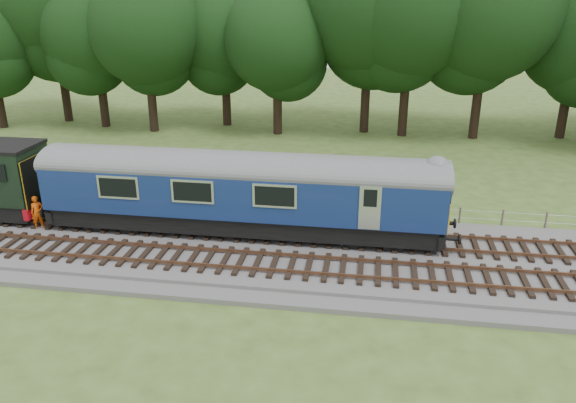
# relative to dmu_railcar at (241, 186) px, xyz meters

# --- Properties ---
(ground) EXTENTS (120.00, 120.00, 0.00)m
(ground) POSITION_rel_dmu_railcar_xyz_m (4.16, -1.40, -2.61)
(ground) COLOR #3E5920
(ground) RESTS_ON ground
(ballast) EXTENTS (70.00, 7.00, 0.35)m
(ballast) POSITION_rel_dmu_railcar_xyz_m (4.16, -1.40, -2.43)
(ballast) COLOR #4C4C4F
(ballast) RESTS_ON ground
(track_north) EXTENTS (67.20, 2.40, 0.21)m
(track_north) POSITION_rel_dmu_railcar_xyz_m (4.16, -0.00, -2.19)
(track_north) COLOR black
(track_north) RESTS_ON ballast
(track_south) EXTENTS (67.20, 2.40, 0.21)m
(track_south) POSITION_rel_dmu_railcar_xyz_m (4.16, -3.00, -2.19)
(track_south) COLOR black
(track_south) RESTS_ON ballast
(fence) EXTENTS (64.00, 0.12, 1.00)m
(fence) POSITION_rel_dmu_railcar_xyz_m (4.16, 3.10, -2.61)
(fence) COLOR #6B6054
(fence) RESTS_ON ground
(tree_line) EXTENTS (70.00, 8.00, 18.00)m
(tree_line) POSITION_rel_dmu_railcar_xyz_m (4.16, 20.60, -2.61)
(tree_line) COLOR black
(tree_line) RESTS_ON ground
(dmu_railcar) EXTENTS (18.05, 2.86, 3.88)m
(dmu_railcar) POSITION_rel_dmu_railcar_xyz_m (0.00, 0.00, 0.00)
(dmu_railcar) COLOR black
(dmu_railcar) RESTS_ON ground
(worker) EXTENTS (0.68, 0.66, 1.57)m
(worker) POSITION_rel_dmu_railcar_xyz_m (-9.61, -0.97, -1.47)
(worker) COLOR #EC540C
(worker) RESTS_ON ballast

